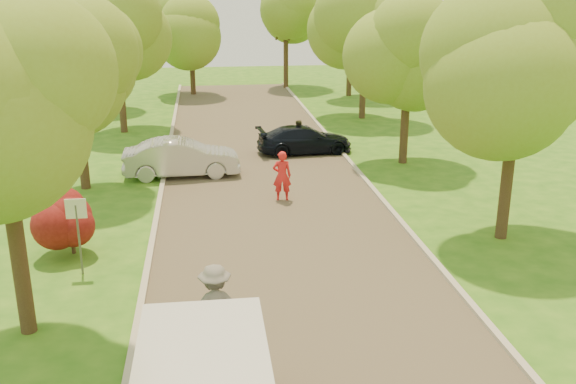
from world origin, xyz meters
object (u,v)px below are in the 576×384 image
skateboarder (215,307)px  person_striped (282,176)px  longboard (217,346)px  silver_sedan (182,158)px  person_olive (298,136)px  street_sign (77,220)px  dark_sedan (304,140)px

skateboarder → person_striped: size_ratio=1.02×
person_striped → skateboarder: bearing=80.7°
longboard → skateboarder: 0.97m
longboard → skateboarder: (0.00, 0.00, 0.97)m
silver_sedan → person_olive: 6.31m
longboard → person_striped: 10.33m
street_sign → person_olive: size_ratio=1.43×
person_striped → dark_sedan: bearing=-100.0°
dark_sedan → skateboarder: 17.31m
dark_sedan → person_olive: size_ratio=2.92×
skateboarder → person_olive: bearing=-109.5°
street_sign → silver_sedan: bearing=74.8°
silver_sedan → skateboarder: size_ratio=2.49×
silver_sedan → person_striped: (3.72, -3.64, 0.15)m
silver_sedan → person_olive: (5.35, 3.35, -0.02)m
skateboarder → street_sign: bearing=-56.3°
person_olive → dark_sedan: bearing=100.0°
street_sign → skateboarder: size_ratio=1.15×
silver_sedan → dark_sedan: silver_sedan is taller
street_sign → person_striped: 8.36m
longboard → person_olive: person_olive is taller
silver_sedan → longboard: silver_sedan is taller
dark_sedan → person_striped: person_striped is taller
street_sign → dark_sedan: street_sign is taller
person_striped → person_olive: bearing=-97.4°
dark_sedan → silver_sedan: bearing=113.7°
dark_sedan → skateboarder: bearing=159.5°
person_striped → street_sign: bearing=47.4°
street_sign → person_striped: bearing=41.7°
skateboarder → person_striped: 10.30m
street_sign → person_olive: 14.81m
dark_sedan → longboard: bearing=159.5°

